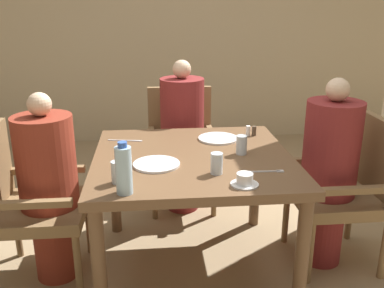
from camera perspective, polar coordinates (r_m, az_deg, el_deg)
ground_plane at (r=2.73m, az=0.12°, el=-15.93°), size 16.00×16.00×0.00m
wall_back at (r=4.85m, az=-3.08°, el=16.84°), size 8.00×0.06×2.80m
dining_table at (r=2.43m, az=0.12°, el=-3.55°), size 1.10×1.08×0.72m
chair_left_side at (r=2.57m, az=-21.42°, el=-6.82°), size 0.51×0.51×0.90m
diner_in_left_chair at (r=2.51m, az=-18.53°, el=-5.46°), size 0.32×0.32×1.10m
chair_far_side at (r=3.34m, az=-1.47°, el=0.33°), size 0.51×0.51×0.90m
diner_in_far_chair at (r=3.18m, az=-1.30°, el=1.13°), size 0.32×0.32×1.15m
chair_right_side at (r=2.73m, az=20.28°, el=-5.18°), size 0.51×0.51×0.90m
diner_in_right_chair at (r=2.64m, az=17.77°, el=-3.60°), size 0.32×0.32×1.15m
plate_main_left at (r=2.67m, az=3.50°, el=0.75°), size 0.25×0.25×0.01m
plate_main_right at (r=2.26m, az=-4.76°, el=-2.69°), size 0.25×0.25×0.01m
teacup_with_saucer at (r=2.02m, az=7.03°, el=-4.83°), size 0.13×0.13×0.06m
water_bottle at (r=1.92m, az=-9.09°, el=-3.41°), size 0.07×0.07×0.24m
glass_tall_near at (r=2.13m, az=3.30°, el=-2.60°), size 0.06×0.06×0.11m
glass_tall_mid at (r=2.42m, az=6.62°, el=-0.12°), size 0.06×0.06×0.11m
glass_tall_far at (r=2.05m, az=-9.89°, el=-3.72°), size 0.06×0.06×0.11m
salt_shaker at (r=2.76m, az=7.48°, el=1.75°), size 0.03×0.03×0.07m
pepper_shaker at (r=2.77m, az=8.27°, el=1.74°), size 0.03×0.03×0.06m
fork_beside_plate at (r=2.20m, az=10.13°, el=-3.61°), size 0.20×0.03×0.00m
knife_beside_plate at (r=2.67m, az=-8.67°, el=0.46°), size 0.21×0.05×0.00m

